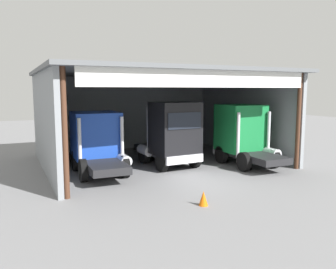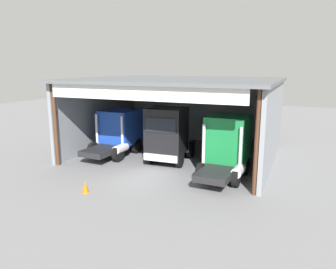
{
  "view_description": "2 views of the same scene",
  "coord_description": "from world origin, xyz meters",
  "px_view_note": "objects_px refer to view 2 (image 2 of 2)",
  "views": [
    {
      "loc": [
        -8.31,
        -13.8,
        4.37
      ],
      "look_at": [
        0.0,
        3.76,
        1.85
      ],
      "focal_mm": 36.72,
      "sensor_mm": 36.0,
      "label": 1
    },
    {
      "loc": [
        8.26,
        -15.47,
        6.29
      ],
      "look_at": [
        0.0,
        3.76,
        1.85
      ],
      "focal_mm": 34.36,
      "sensor_mm": 36.0,
      "label": 2
    }
  ],
  "objects_px": {
    "truck_blue_center_right_bay": "(119,131)",
    "traffic_cone": "(85,187)",
    "truck_black_right_bay": "(168,135)",
    "tool_cart": "(218,140)",
    "truck_green_yard_outside": "(227,145)",
    "oil_drum": "(220,139)"
  },
  "relations": [
    {
      "from": "truck_green_yard_outside",
      "to": "oil_drum",
      "type": "distance_m",
      "value": 8.07
    },
    {
      "from": "truck_green_yard_outside",
      "to": "traffic_cone",
      "type": "distance_m",
      "value": 8.19
    },
    {
      "from": "traffic_cone",
      "to": "truck_black_right_bay",
      "type": "bearing_deg",
      "value": 74.45
    },
    {
      "from": "truck_black_right_bay",
      "to": "tool_cart",
      "type": "distance_m",
      "value": 6.08
    },
    {
      "from": "truck_blue_center_right_bay",
      "to": "tool_cart",
      "type": "distance_m",
      "value": 8.0
    },
    {
      "from": "truck_green_yard_outside",
      "to": "oil_drum",
      "type": "bearing_deg",
      "value": 108.94
    },
    {
      "from": "truck_blue_center_right_bay",
      "to": "truck_green_yard_outside",
      "type": "xyz_separation_m",
      "value": [
        8.29,
        -1.61,
        0.12
      ]
    },
    {
      "from": "truck_black_right_bay",
      "to": "tool_cart",
      "type": "bearing_deg",
      "value": -111.72
    },
    {
      "from": "truck_blue_center_right_bay",
      "to": "oil_drum",
      "type": "xyz_separation_m",
      "value": [
        6.0,
        6.0,
        -1.26
      ]
    },
    {
      "from": "truck_black_right_bay",
      "to": "truck_green_yard_outside",
      "type": "bearing_deg",
      "value": 162.56
    },
    {
      "from": "traffic_cone",
      "to": "oil_drum",
      "type": "bearing_deg",
      "value": 74.2
    },
    {
      "from": "truck_blue_center_right_bay",
      "to": "tool_cart",
      "type": "height_order",
      "value": "truck_blue_center_right_bay"
    },
    {
      "from": "truck_black_right_bay",
      "to": "traffic_cone",
      "type": "xyz_separation_m",
      "value": [
        -1.81,
        -6.49,
        -1.62
      ]
    },
    {
      "from": "oil_drum",
      "to": "traffic_cone",
      "type": "height_order",
      "value": "oil_drum"
    },
    {
      "from": "truck_blue_center_right_bay",
      "to": "truck_green_yard_outside",
      "type": "bearing_deg",
      "value": -8.85
    },
    {
      "from": "truck_blue_center_right_bay",
      "to": "truck_green_yard_outside",
      "type": "distance_m",
      "value": 8.44
    },
    {
      "from": "truck_black_right_bay",
      "to": "tool_cart",
      "type": "relative_size",
      "value": 5.11
    },
    {
      "from": "traffic_cone",
      "to": "truck_green_yard_outside",
      "type": "bearing_deg",
      "value": 42.1
    },
    {
      "from": "tool_cart",
      "to": "oil_drum",
      "type": "bearing_deg",
      "value": 93.71
    },
    {
      "from": "truck_black_right_bay",
      "to": "oil_drum",
      "type": "relative_size",
      "value": 5.71
    },
    {
      "from": "truck_blue_center_right_bay",
      "to": "traffic_cone",
      "type": "xyz_separation_m",
      "value": [
        2.32,
        -7.0,
        -1.43
      ]
    },
    {
      "from": "truck_green_yard_outside",
      "to": "oil_drum",
      "type": "height_order",
      "value": "truck_green_yard_outside"
    }
  ]
}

